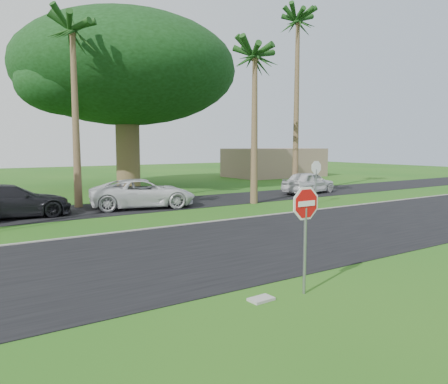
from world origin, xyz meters
name	(u,v)px	position (x,y,z in m)	size (l,w,h in m)	color
ground	(216,267)	(0.00, 0.00, 0.00)	(120.00, 120.00, 0.00)	#1C5415
road	(182,252)	(0.00, 2.00, 0.01)	(120.00, 8.00, 0.02)	black
parking_strip	(87,211)	(0.00, 12.50, 0.01)	(120.00, 5.00, 0.02)	black
curb	(134,231)	(0.00, 6.05, 0.03)	(120.00, 0.12, 0.06)	gray
stop_sign_near	(305,218)	(0.50, -3.00, 1.77)	(1.05, 0.07, 2.62)	gray
stop_sign_far	(316,173)	(12.00, 8.00, 1.77)	(1.05, 0.07, 2.62)	gray
palm_center	(72,35)	(0.00, 14.00, 9.16)	(5.00, 5.00, 10.50)	brown
palm_right_near	(255,60)	(9.00, 10.00, 8.19)	(5.00, 5.00, 9.50)	brown
palm_right_far	(298,25)	(15.00, 13.00, 11.58)	(5.00, 5.00, 13.00)	brown
canopy_tree	(126,71)	(6.00, 22.00, 8.95)	(16.50, 16.50, 13.12)	brown
building_far	(274,163)	(24.00, 26.00, 1.50)	(10.00, 6.00, 3.00)	gray
car_dark	(9,202)	(-3.65, 12.10, 0.79)	(2.21, 5.43, 1.57)	black
car_minivan	(143,194)	(2.86, 11.83, 0.78)	(2.59, 5.62, 1.56)	silver
car_pickup	(309,183)	(15.31, 11.95, 0.77)	(1.81, 4.51, 1.54)	silver
utility_slab	(261,299)	(-0.61, -2.81, 0.03)	(0.55, 0.35, 0.06)	#97968F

